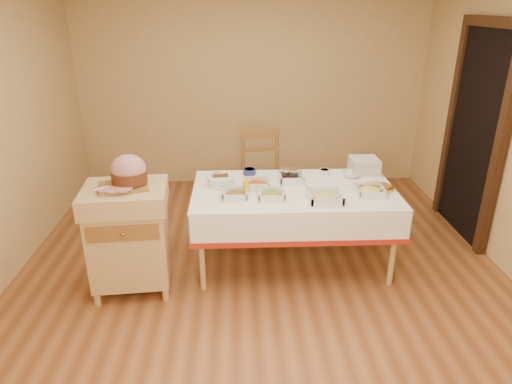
{
  "coord_description": "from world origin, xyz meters",
  "views": [
    {
      "loc": [
        -0.2,
        -3.49,
        2.31
      ],
      "look_at": [
        -0.05,
        0.2,
        0.77
      ],
      "focal_mm": 32.0,
      "sensor_mm": 36.0,
      "label": 1
    }
  ],
  "objects_px": {
    "dining_chair": "(263,176)",
    "plate_stack": "(364,166)",
    "ham_on_board": "(128,173)",
    "preserve_jar_left": "(286,175)",
    "dining_table": "(293,205)",
    "brass_platter": "(376,188)",
    "mustard_bottle": "(246,187)",
    "bread_basket": "(221,181)",
    "preserve_jar_right": "(293,176)",
    "butcher_cart": "(129,233)"
  },
  "relations": [
    {
      "from": "mustard_bottle",
      "to": "brass_platter",
      "type": "distance_m",
      "value": 1.17
    },
    {
      "from": "dining_table",
      "to": "preserve_jar_right",
      "type": "relative_size",
      "value": 14.52
    },
    {
      "from": "dining_chair",
      "to": "bread_basket",
      "type": "distance_m",
      "value": 0.99
    },
    {
      "from": "butcher_cart",
      "to": "plate_stack",
      "type": "xyz_separation_m",
      "value": [
        2.16,
        0.76,
        0.3
      ]
    },
    {
      "from": "dining_table",
      "to": "dining_chair",
      "type": "bearing_deg",
      "value": 103.36
    },
    {
      "from": "ham_on_board",
      "to": "preserve_jar_left",
      "type": "distance_m",
      "value": 1.45
    },
    {
      "from": "ham_on_board",
      "to": "dining_table",
      "type": "bearing_deg",
      "value": 13.82
    },
    {
      "from": "dining_chair",
      "to": "brass_platter",
      "type": "bearing_deg",
      "value": -46.31
    },
    {
      "from": "butcher_cart",
      "to": "bread_basket",
      "type": "xyz_separation_m",
      "value": [
        0.76,
        0.47,
        0.27
      ]
    },
    {
      "from": "bread_basket",
      "to": "dining_chair",
      "type": "bearing_deg",
      "value": 62.59
    },
    {
      "from": "dining_chair",
      "to": "brass_platter",
      "type": "height_order",
      "value": "dining_chair"
    },
    {
      "from": "brass_platter",
      "to": "dining_chair",
      "type": "bearing_deg",
      "value": 133.69
    },
    {
      "from": "preserve_jar_left",
      "to": "mustard_bottle",
      "type": "height_order",
      "value": "mustard_bottle"
    },
    {
      "from": "butcher_cart",
      "to": "ham_on_board",
      "type": "height_order",
      "value": "ham_on_board"
    },
    {
      "from": "brass_platter",
      "to": "butcher_cart",
      "type": "bearing_deg",
      "value": -171.59
    },
    {
      "from": "dining_table",
      "to": "ham_on_board",
      "type": "bearing_deg",
      "value": -166.18
    },
    {
      "from": "mustard_bottle",
      "to": "bread_basket",
      "type": "relative_size",
      "value": 0.67
    },
    {
      "from": "dining_table",
      "to": "bread_basket",
      "type": "relative_size",
      "value": 7.68
    },
    {
      "from": "butcher_cart",
      "to": "ham_on_board",
      "type": "relative_size",
      "value": 2.37
    },
    {
      "from": "butcher_cart",
      "to": "preserve_jar_right",
      "type": "xyz_separation_m",
      "value": [
        1.43,
        0.54,
        0.28
      ]
    },
    {
      "from": "butcher_cart",
      "to": "preserve_jar_left",
      "type": "height_order",
      "value": "butcher_cart"
    },
    {
      "from": "dining_chair",
      "to": "plate_stack",
      "type": "xyz_separation_m",
      "value": [
        0.96,
        -0.55,
        0.31
      ]
    },
    {
      "from": "preserve_jar_left",
      "to": "preserve_jar_right",
      "type": "height_order",
      "value": "same"
    },
    {
      "from": "dining_chair",
      "to": "plate_stack",
      "type": "bearing_deg",
      "value": -29.94
    },
    {
      "from": "plate_stack",
      "to": "preserve_jar_right",
      "type": "bearing_deg",
      "value": -163.18
    },
    {
      "from": "dining_table",
      "to": "brass_platter",
      "type": "distance_m",
      "value": 0.75
    },
    {
      "from": "preserve_jar_right",
      "to": "dining_table",
      "type": "bearing_deg",
      "value": -94.58
    },
    {
      "from": "ham_on_board",
      "to": "plate_stack",
      "type": "distance_m",
      "value": 2.25
    },
    {
      "from": "ham_on_board",
      "to": "mustard_bottle",
      "type": "height_order",
      "value": "ham_on_board"
    },
    {
      "from": "dining_table",
      "to": "ham_on_board",
      "type": "distance_m",
      "value": 1.49
    },
    {
      "from": "preserve_jar_left",
      "to": "brass_platter",
      "type": "xyz_separation_m",
      "value": [
        0.78,
        -0.25,
        -0.04
      ]
    },
    {
      "from": "ham_on_board",
      "to": "preserve_jar_right",
      "type": "height_order",
      "value": "ham_on_board"
    },
    {
      "from": "plate_stack",
      "to": "dining_table",
      "type": "bearing_deg",
      "value": -152.07
    },
    {
      "from": "ham_on_board",
      "to": "mustard_bottle",
      "type": "xyz_separation_m",
      "value": [
        0.94,
        0.23,
        -0.22
      ]
    },
    {
      "from": "plate_stack",
      "to": "mustard_bottle",
      "type": "bearing_deg",
      "value": -156.96
    },
    {
      "from": "preserve_jar_left",
      "to": "plate_stack",
      "type": "bearing_deg",
      "value": 13.68
    },
    {
      "from": "mustard_bottle",
      "to": "bread_basket",
      "type": "distance_m",
      "value": 0.31
    },
    {
      "from": "brass_platter",
      "to": "preserve_jar_left",
      "type": "bearing_deg",
      "value": 162.22
    },
    {
      "from": "dining_table",
      "to": "dining_chair",
      "type": "xyz_separation_m",
      "value": [
        -0.22,
        0.94,
        -0.07
      ]
    },
    {
      "from": "brass_platter",
      "to": "preserve_jar_right",
      "type": "bearing_deg",
      "value": 162.5
    },
    {
      "from": "preserve_jar_left",
      "to": "plate_stack",
      "type": "xyz_separation_m",
      "value": [
        0.79,
        0.19,
        0.02
      ]
    },
    {
      "from": "ham_on_board",
      "to": "plate_stack",
      "type": "xyz_separation_m",
      "value": [
        2.12,
        0.73,
        -0.22
      ]
    },
    {
      "from": "preserve_jar_left",
      "to": "mustard_bottle",
      "type": "xyz_separation_m",
      "value": [
        -0.38,
        -0.31,
        0.01
      ]
    },
    {
      "from": "preserve_jar_right",
      "to": "plate_stack",
      "type": "distance_m",
      "value": 0.76
    },
    {
      "from": "preserve_jar_left",
      "to": "mustard_bottle",
      "type": "distance_m",
      "value": 0.49
    },
    {
      "from": "plate_stack",
      "to": "brass_platter",
      "type": "height_order",
      "value": "plate_stack"
    },
    {
      "from": "preserve_jar_right",
      "to": "brass_platter",
      "type": "distance_m",
      "value": 0.75
    },
    {
      "from": "mustard_bottle",
      "to": "bread_basket",
      "type": "xyz_separation_m",
      "value": [
        -0.23,
        0.21,
        -0.03
      ]
    },
    {
      "from": "preserve_jar_right",
      "to": "bread_basket",
      "type": "relative_size",
      "value": 0.53
    },
    {
      "from": "dining_table",
      "to": "mustard_bottle",
      "type": "height_order",
      "value": "mustard_bottle"
    }
  ]
}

